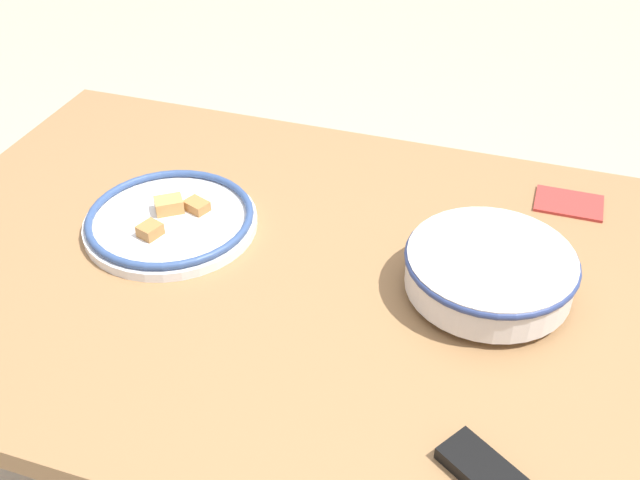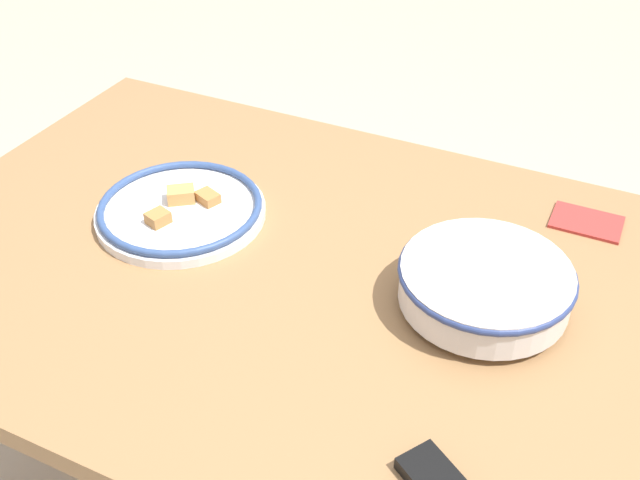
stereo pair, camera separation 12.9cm
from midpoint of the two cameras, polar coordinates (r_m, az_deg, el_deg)
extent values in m
cube|color=olive|center=(1.30, -4.13, -2.95)|extent=(1.48, 0.97, 0.04)
cylinder|color=olive|center=(2.09, -16.68, 0.23)|extent=(0.06, 0.06, 0.69)
cylinder|color=silver|center=(1.25, 9.71, -3.81)|extent=(0.12, 0.12, 0.01)
cylinder|color=silver|center=(1.23, 9.90, -2.43)|extent=(0.27, 0.27, 0.06)
cylinder|color=#C67A33|center=(1.23, 9.87, -2.60)|extent=(0.24, 0.24, 0.05)
torus|color=navy|center=(1.21, 10.01, -1.57)|extent=(0.28, 0.28, 0.01)
cylinder|color=white|center=(1.42, -13.85, 1.16)|extent=(0.32, 0.32, 0.02)
torus|color=#334C7F|center=(1.41, -13.95, 1.69)|extent=(0.31, 0.31, 0.01)
cube|color=#B2753D|center=(1.38, -15.46, 0.63)|extent=(0.04, 0.05, 0.02)
cube|color=#B2753D|center=(1.42, -11.95, 2.48)|extent=(0.05, 0.05, 0.02)
cube|color=tan|center=(1.43, -13.99, 2.52)|extent=(0.06, 0.06, 0.03)
cube|color=#B2332D|center=(1.50, 16.14, 2.61)|extent=(0.13, 0.09, 0.01)
camera|label=1|loc=(0.06, -92.86, -2.19)|focal=42.00mm
camera|label=2|loc=(0.06, 87.14, 2.19)|focal=42.00mm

